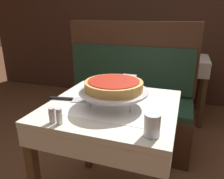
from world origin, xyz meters
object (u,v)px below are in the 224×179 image
at_px(pizza_server, 70,99).
at_px(water_glass_near, 152,125).
at_px(dining_table_front, 112,119).
at_px(napkin_holder, 129,81).
at_px(dining_table_rear, 181,66).
at_px(salt_shaker, 52,115).
at_px(pepper_shaker, 59,116).
at_px(condiment_caddy, 186,54).
at_px(pizza_pan_stand, 114,92).
at_px(booth_bench, 125,110).
at_px(deep_dish_pizza, 114,85).

height_order(pizza_server, water_glass_near, water_glass_near).
xyz_separation_m(dining_table_front, napkin_holder, (0.01, 0.33, 0.15)).
distance_m(dining_table_rear, salt_shaker, 2.08).
bearing_deg(pepper_shaker, salt_shaker, 180.00).
distance_m(pizza_server, condiment_caddy, 1.84).
xyz_separation_m(pizza_pan_stand, napkin_holder, (-0.00, 0.34, -0.04)).
distance_m(dining_table_front, pepper_shaker, 0.38).
relative_size(dining_table_front, pepper_shaker, 10.11).
bearing_deg(pizza_pan_stand, salt_shaker, -124.98).
bearing_deg(pizza_pan_stand, dining_table_front, 134.45).
relative_size(booth_bench, water_glass_near, 13.03).
bearing_deg(deep_dish_pizza, pizza_server, -177.61).
bearing_deg(water_glass_near, pizza_pan_stand, 134.64).
bearing_deg(booth_bench, condiment_caddy, 58.00).
relative_size(dining_table_front, pizza_server, 3.12).
xyz_separation_m(pizza_server, salt_shaker, (0.07, -0.29, 0.03)).
height_order(booth_bench, pizza_pan_stand, booth_bench).
bearing_deg(water_glass_near, salt_shaker, -175.78).
distance_m(deep_dish_pizza, water_glass_near, 0.38).
bearing_deg(booth_bench, pizza_server, -96.63).
bearing_deg(salt_shaker, pizza_server, 102.94).
xyz_separation_m(pizza_pan_stand, condiment_caddy, (0.36, 1.72, -0.05)).
height_order(booth_bench, salt_shaker, booth_bench).
bearing_deg(booth_bench, pizza_pan_stand, -78.56).
bearing_deg(dining_table_front, water_glass_near, -45.37).
bearing_deg(booth_bench, salt_shaker, -91.74).
bearing_deg(deep_dish_pizza, pepper_shaker, -119.67).
distance_m(dining_table_rear, water_glass_near, 1.98).
bearing_deg(dining_table_front, pizza_server, -174.22).
bearing_deg(pepper_shaker, dining_table_front, 63.62).
bearing_deg(pepper_shaker, dining_table_rear, 76.68).
xyz_separation_m(pizza_server, condiment_caddy, (0.64, 1.73, 0.03)).
relative_size(booth_bench, condiment_caddy, 8.90).
bearing_deg(dining_table_rear, dining_table_front, -100.68).
xyz_separation_m(deep_dish_pizza, pepper_shaker, (-0.17, -0.30, -0.08)).
xyz_separation_m(booth_bench, water_glass_near, (0.44, -1.13, 0.48)).
bearing_deg(water_glass_near, pepper_shaker, -175.40).
bearing_deg(condiment_caddy, pepper_shaker, -104.74).
distance_m(water_glass_near, condiment_caddy, 1.99).
relative_size(salt_shaker, napkin_holder, 0.75).
relative_size(pizza_server, pepper_shaker, 3.24).
distance_m(dining_table_rear, pizza_server, 1.82).
relative_size(pizza_server, condiment_caddy, 1.69).
bearing_deg(salt_shaker, water_glass_near, 4.22).
relative_size(dining_table_front, deep_dish_pizza, 2.38).
xyz_separation_m(dining_table_rear, napkin_holder, (-0.31, -1.37, 0.16)).
bearing_deg(pizza_server, booth_bench, 83.37).
height_order(salt_shaker, condiment_caddy, condiment_caddy).
bearing_deg(condiment_caddy, pizza_pan_stand, -101.84).
xyz_separation_m(dining_table_rear, booth_bench, (-0.48, -0.85, -0.32)).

